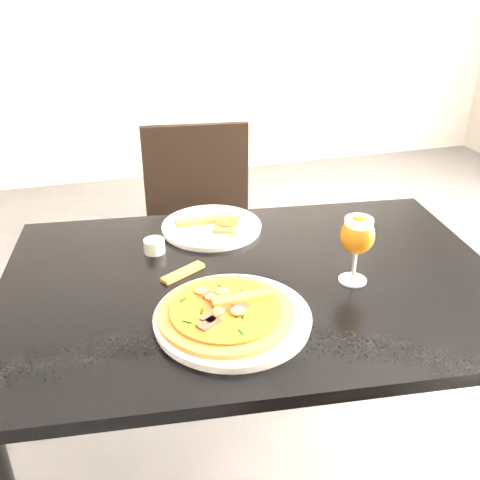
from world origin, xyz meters
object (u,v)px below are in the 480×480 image
object	(u,v)px
dining_table	(253,309)
chair_far	(201,239)
pizza	(227,312)
beer_glass	(358,236)

from	to	relation	value
dining_table	chair_far	distance (m)	0.74
dining_table	pizza	world-z (taller)	pizza
dining_table	chair_far	size ratio (longest dim) A/B	1.43
dining_table	beer_glass	xyz separation A→B (m)	(0.22, -0.08, 0.21)
chair_far	beer_glass	bearing A→B (deg)	-68.92
pizza	dining_table	bearing A→B (deg)	55.34
dining_table	pizza	size ratio (longest dim) A/B	4.50
dining_table	pizza	xyz separation A→B (m)	(-0.11, -0.16, 0.12)
dining_table	chair_far	bearing A→B (deg)	95.07
pizza	beer_glass	size ratio (longest dim) A/B	1.71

